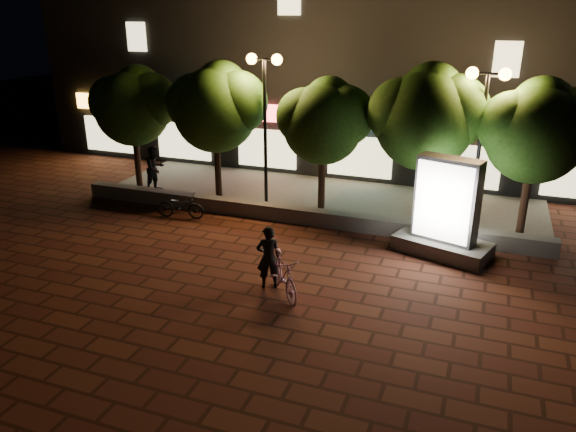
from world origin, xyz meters
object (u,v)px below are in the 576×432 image
at_px(tree_left, 217,105).
at_px(tree_mid, 325,118).
at_px(tree_right, 427,114).
at_px(scooter_parked, 181,206).
at_px(tree_far_right, 538,128).
at_px(pedestrian, 155,169).
at_px(rider, 268,257).
at_px(tree_far_left, 134,103).
at_px(ad_kiosk, 445,216).
at_px(scooter_pink, 283,275).
at_px(street_lamp_right, 484,108).
at_px(street_lamp_left, 265,92).

bearing_deg(tree_left, tree_mid, -0.00).
relative_size(tree_right, scooter_parked, 3.10).
bearing_deg(tree_mid, tree_far_right, 0.00).
xyz_separation_m(tree_far_right, pedestrian, (-13.07, -0.37, -2.42)).
bearing_deg(tree_left, rider, -53.85).
xyz_separation_m(tree_far_left, tree_mid, (7.50, -0.00, -0.08)).
distance_m(ad_kiosk, pedestrian, 11.05).
height_order(tree_right, scooter_pink, tree_right).
bearing_deg(rider, scooter_pink, 121.16).
bearing_deg(street_lamp_right, rider, -128.48).
bearing_deg(scooter_parked, scooter_pink, -135.25).
relative_size(tree_right, rider, 3.05).
bearing_deg(scooter_pink, tree_left, 87.09).
distance_m(rider, pedestrian, 8.94).
height_order(street_lamp_left, pedestrian, street_lamp_left).
distance_m(tree_far_right, scooter_pink, 8.89).
bearing_deg(rider, pedestrian, -68.25).
relative_size(tree_left, tree_mid, 1.09).
bearing_deg(ad_kiosk, tree_left, 164.03).
bearing_deg(tree_far_right, tree_far_left, -180.00).
distance_m(tree_left, scooter_pink, 8.46).
height_order(tree_left, scooter_parked, tree_left).
distance_m(tree_right, rider, 7.21).
bearing_deg(street_lamp_right, scooter_pink, -124.08).
height_order(tree_mid, street_lamp_left, street_lamp_left).
bearing_deg(tree_left, tree_far_right, -0.00).
bearing_deg(street_lamp_left, tree_far_right, 1.76).
height_order(tree_right, ad_kiosk, tree_right).
bearing_deg(tree_far_left, street_lamp_left, -2.76).
height_order(tree_mid, tree_right, tree_right).
bearing_deg(tree_far_left, ad_kiosk, -11.38).
bearing_deg(tree_far_right, scooter_parked, -167.10).
height_order(street_lamp_left, street_lamp_right, street_lamp_left).
bearing_deg(ad_kiosk, street_lamp_right, 72.99).
xyz_separation_m(tree_far_right, street_lamp_left, (-8.55, -0.26, 0.66)).
relative_size(street_lamp_right, pedestrian, 2.87).
height_order(scooter_pink, rider, rider).
bearing_deg(pedestrian, scooter_pink, -113.36).
bearing_deg(tree_left, street_lamp_left, -7.70).
bearing_deg(tree_left, pedestrian, -171.70).
height_order(tree_right, pedestrian, tree_right).
height_order(ad_kiosk, scooter_pink, ad_kiosk).
distance_m(tree_far_left, pedestrian, 2.55).
bearing_deg(rider, tree_mid, -115.57).
distance_m(rider, scooter_parked, 5.85).
height_order(tree_right, street_lamp_right, tree_right).
xyz_separation_m(tree_left, scooter_pink, (4.87, -6.28, -2.89)).
xyz_separation_m(tree_left, tree_far_right, (10.50, -0.00, -0.08)).
xyz_separation_m(tree_right, ad_kiosk, (1.00, -2.38, -2.41)).
relative_size(tree_left, pedestrian, 2.82).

